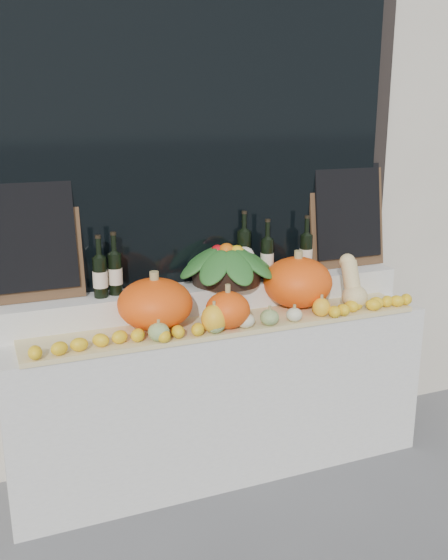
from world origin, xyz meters
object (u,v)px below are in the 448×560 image
(pumpkin_right, at_px, (298,282))
(butternut_squash, at_px, (352,285))
(pumpkin_left, at_px, (155,304))
(wine_bottle_tall, at_px, (244,253))
(produce_bowl, at_px, (226,263))

(pumpkin_right, relative_size, butternut_squash, 1.33)
(pumpkin_left, relative_size, wine_bottle_tall, 0.99)
(pumpkin_right, height_order, wine_bottle_tall, wine_bottle_tall)
(wine_bottle_tall, bearing_deg, produce_bowl, -151.96)
(pumpkin_left, height_order, pumpkin_right, pumpkin_right)
(pumpkin_left, relative_size, pumpkin_right, 0.99)
(wine_bottle_tall, bearing_deg, pumpkin_left, -155.64)
(pumpkin_left, xyz_separation_m, pumpkin_right, (0.83, 0.04, 0.01))
(pumpkin_left, distance_m, wine_bottle_tall, 0.68)
(butternut_squash, bearing_deg, wine_bottle_tall, 145.05)
(pumpkin_right, bearing_deg, butternut_squash, -23.58)
(pumpkin_left, height_order, wine_bottle_tall, wine_bottle_tall)
(produce_bowl, bearing_deg, pumpkin_right, -23.40)
(butternut_squash, distance_m, produce_bowl, 0.71)
(butternut_squash, xyz_separation_m, produce_bowl, (-0.64, 0.28, 0.12))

